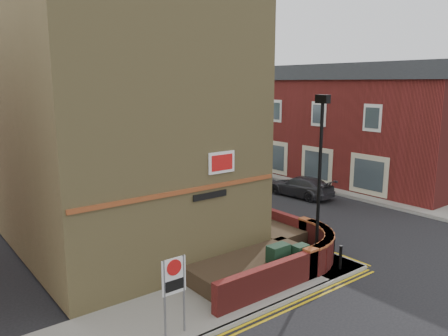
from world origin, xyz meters
TOP-DOWN VIEW (x-y plane):
  - ground at (0.00, 0.00)m, footprint 120.00×120.00m
  - pavement_corner at (-3.50, 1.50)m, footprint 13.00×3.00m
  - pavement_main at (2.00, 16.00)m, footprint 2.00×32.00m
  - pavement_far at (13.00, 13.00)m, footprint 4.00×40.00m
  - kerb_side at (-3.50, 0.00)m, footprint 13.00×0.15m
  - kerb_main_near at (3.00, 16.00)m, footprint 0.15×32.00m
  - kerb_main_far at (11.00, 13.00)m, footprint 0.15×40.00m
  - yellow_lines_side at (-3.50, -0.25)m, footprint 13.00×0.28m
  - yellow_lines_main at (3.25, 16.00)m, footprint 0.28×32.00m
  - corner_building at (-2.84, 8.00)m, footprint 8.95×10.40m
  - garden_wall at (0.00, 2.50)m, footprint 6.80×6.00m
  - lamppost at (1.60, 1.20)m, footprint 0.25×0.50m
  - utility_cabinet_large at (-0.30, 1.30)m, footprint 0.80×0.45m
  - utility_cabinet_small at (0.50, 1.00)m, footprint 0.55×0.40m
  - bollard_near at (2.00, 0.40)m, footprint 0.11×0.11m
  - bollard_far at (2.60, 1.20)m, footprint 0.11×0.11m
  - zone_sign at (-5.00, 0.50)m, footprint 0.72×0.07m
  - far_terrace at (14.50, 17.00)m, footprint 5.40×30.40m
  - far_terrace_cream at (14.50, 38.00)m, footprint 5.40×12.40m
  - tree_near at (2.00, 14.05)m, footprint 3.64×3.65m
  - tree_mid at (2.00, 22.05)m, footprint 4.03×4.03m
  - tree_far at (2.00, 30.05)m, footprint 3.81×3.81m
  - traffic_light_assembly at (2.40, 25.00)m, footprint 0.20×0.16m
  - silver_car_near at (3.69, 13.34)m, footprint 1.61×3.81m
  - red_car_main at (3.83, 16.83)m, footprint 3.02×5.57m
  - grey_car_far at (9.00, 8.71)m, footprint 2.15×4.44m
  - silver_car_far at (9.36, 14.35)m, footprint 3.04×4.74m

SIDE VIEW (x-z plane):
  - ground at x=0.00m, z-range 0.00..0.00m
  - garden_wall at x=0.00m, z-range -0.60..0.60m
  - yellow_lines_side at x=-3.50m, z-range 0.00..0.01m
  - yellow_lines_main at x=3.25m, z-range 0.00..0.01m
  - pavement_corner at x=-3.50m, z-range 0.00..0.12m
  - pavement_main at x=2.00m, z-range 0.00..0.12m
  - pavement_far at x=13.00m, z-range 0.00..0.12m
  - kerb_side at x=-3.50m, z-range 0.00..0.12m
  - kerb_main_near at x=3.00m, z-range 0.00..0.12m
  - kerb_main_far at x=11.00m, z-range 0.00..0.12m
  - bollard_near at x=2.00m, z-range 0.12..1.02m
  - bollard_far at x=2.60m, z-range 0.12..1.02m
  - silver_car_near at x=3.69m, z-range 0.00..1.22m
  - grey_car_far at x=9.00m, z-range 0.00..1.25m
  - utility_cabinet_small at x=0.50m, z-range 0.12..1.22m
  - utility_cabinet_large at x=-0.30m, z-range 0.12..1.32m
  - red_car_main at x=3.83m, z-range 0.00..1.48m
  - silver_car_far at x=9.36m, z-range 0.00..1.50m
  - zone_sign at x=-5.00m, z-range 0.54..2.74m
  - traffic_light_assembly at x=2.40m, z-range 0.68..4.88m
  - lamppost at x=1.60m, z-range 0.19..6.49m
  - far_terrace at x=14.50m, z-range 0.04..8.04m
  - far_terrace_cream at x=14.50m, z-range 0.05..8.05m
  - tree_near at x=2.00m, z-range 1.35..8.05m
  - tree_far at x=2.00m, z-range 1.41..8.42m
  - tree_mid at x=2.00m, z-range 1.49..8.91m
  - corner_building at x=-2.84m, z-range -0.57..13.03m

